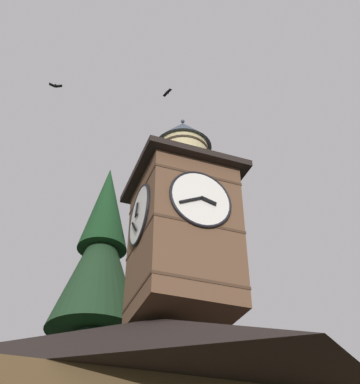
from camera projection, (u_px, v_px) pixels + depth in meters
name	position (u px, v px, depth m)	size (l,w,h in m)	color
clock_tower	(183.00, 222.00, 18.14)	(3.90, 3.90, 8.81)	brown
flying_bird_high	(167.00, 92.00, 25.20)	(0.31, 0.62, 0.11)	black
flying_bird_low	(56.00, 86.00, 21.80)	(0.57, 0.21, 0.13)	black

